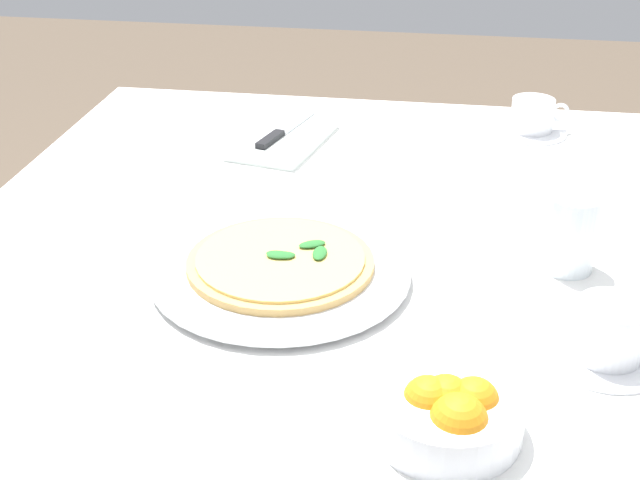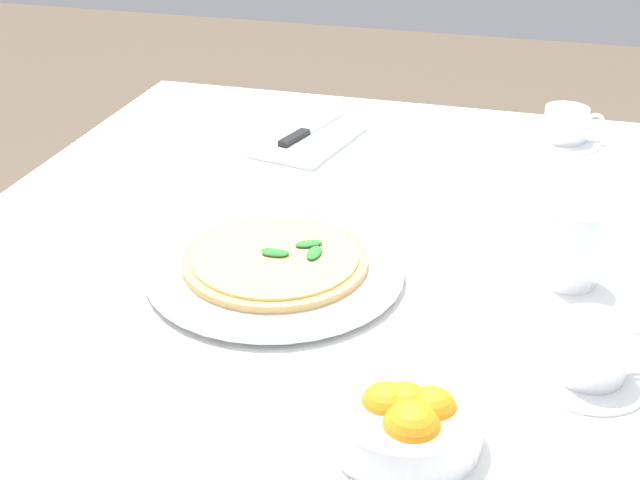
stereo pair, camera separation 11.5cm
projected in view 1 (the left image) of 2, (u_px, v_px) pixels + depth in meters
dining_table at (354, 308)px, 1.28m from camera, size 1.13×1.13×0.75m
pizza_plate at (281, 271)px, 1.10m from camera, size 0.33×0.33×0.02m
pizza at (281, 261)px, 1.09m from camera, size 0.24×0.24×0.02m
coffee_cup_far_right at (532, 118)px, 1.54m from camera, size 0.13×0.13×0.06m
coffee_cup_right_edge at (610, 335)px, 0.93m from camera, size 0.13×0.13×0.07m
water_glass_left_edge at (570, 237)px, 1.11m from camera, size 0.07×0.07×0.10m
napkin_folded at (283, 138)px, 1.51m from camera, size 0.24×0.17×0.02m
dinner_knife at (283, 130)px, 1.50m from camera, size 0.19×0.07×0.01m
citrus_bowl at (448, 411)px, 0.83m from camera, size 0.15×0.15×0.07m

